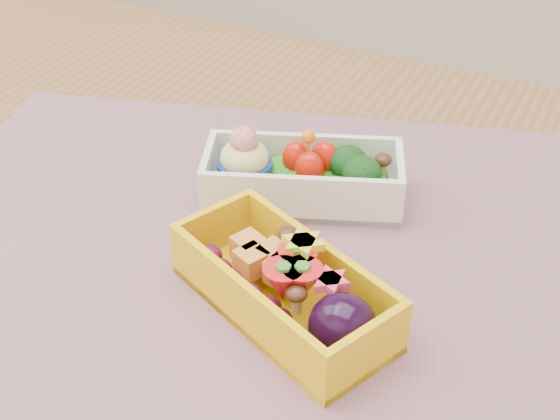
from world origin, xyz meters
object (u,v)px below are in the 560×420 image
at_px(bento_white, 302,176).
at_px(bento_yellow, 286,287).
at_px(table, 272,384).
at_px(placemat, 268,254).

distance_m(bento_white, bento_yellow, 0.13).
height_order(table, bento_yellow, bento_yellow).
relative_size(bento_white, bento_yellow, 0.98).
bearing_deg(placemat, table, -58.88).
relative_size(placemat, bento_white, 3.28).
distance_m(placemat, bento_yellow, 0.07).
relative_size(table, bento_white, 7.13).
xyz_separation_m(placemat, bento_yellow, (0.04, -0.05, 0.02)).
height_order(table, bento_white, bento_white).
bearing_deg(table, bento_white, 103.70).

